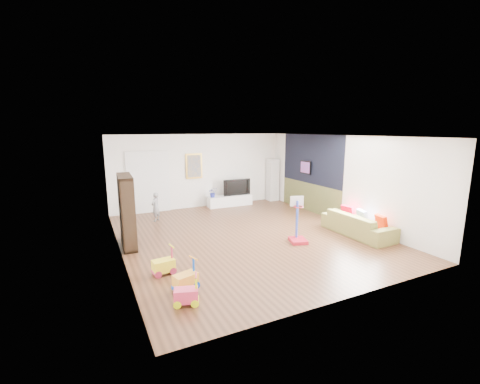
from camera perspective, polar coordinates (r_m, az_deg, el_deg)
name	(u,v)px	position (r m, az deg, el deg)	size (l,w,h in m)	color
floor	(246,235)	(8.92, 1.14, -7.71)	(6.50, 7.50, 0.00)	brown
ceiling	(247,136)	(8.44, 1.21, 9.89)	(6.50, 7.50, 0.00)	white
wall_back	(200,171)	(12.00, -7.08, 3.73)	(6.50, 0.00, 2.70)	white
wall_front	(351,224)	(5.61, 19.10, -5.39)	(6.50, 0.00, 2.70)	silver
wall_left	(118,199)	(7.68, -20.91, -1.13)	(0.00, 7.50, 2.70)	silver
wall_right	(339,179)	(10.46, 17.22, 2.21)	(0.00, 7.50, 2.70)	silver
navy_accent	(311,159)	(11.44, 12.50, 5.71)	(0.01, 3.20, 1.70)	black
olive_wainscot	(309,197)	(11.64, 12.22, -0.92)	(0.01, 3.20, 1.00)	brown
doorway	(149,183)	(11.53, -15.93, 1.57)	(1.45, 0.06, 2.10)	white
painting_back	(194,166)	(11.86, -8.18, 4.58)	(0.62, 0.06, 0.92)	gold
artwork_right	(306,167)	(11.59, 11.57, 4.32)	(0.04, 0.56, 0.46)	#7F3F8C
media_console	(230,201)	(12.21, -1.82, -1.54)	(1.71, 0.43, 0.40)	white
tall_cabinet	(273,180)	(13.13, 5.81, 2.19)	(0.40, 0.40, 1.70)	silver
bookshelf	(127,211)	(8.41, -19.48, -3.20)	(0.32, 1.22, 1.79)	black
sofa	(358,224)	(9.46, 20.17, -5.38)	(2.09, 0.82, 0.61)	olive
basketball_hoop	(299,220)	(8.36, 10.39, -4.92)	(0.41, 0.50, 1.19)	#AA1929
ride_on_yellow	(163,261)	(6.75, -13.48, -11.81)	(0.43, 0.27, 0.57)	yellow
ride_on_orange	(185,275)	(6.08, -9.69, -14.35)	(0.43, 0.27, 0.57)	#F6A431
ride_on_pink	(186,290)	(5.62, -9.59, -16.81)	(0.40, 0.25, 0.53)	#E5365E
child	(156,207)	(10.50, -14.78, -2.57)	(0.34, 0.22, 0.92)	gray
tv	(236,187)	(12.25, -0.74, 0.93)	(1.08, 0.14, 0.62)	black
vase_plant	(213,192)	(11.87, -4.86, -0.07)	(0.33, 0.28, 0.36)	navy
pillow_left	(381,222)	(9.21, 23.82, -4.96)	(0.10, 0.38, 0.38)	red
pillow_center	(363,217)	(9.53, 20.95, -4.21)	(0.11, 0.41, 0.41)	white
pillow_right	(348,212)	(9.99, 18.61, -3.37)	(0.10, 0.39, 0.39)	#C10220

